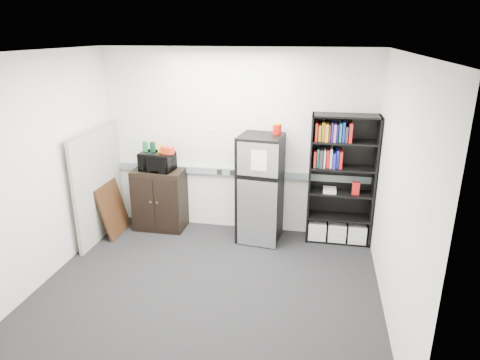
{
  "coord_description": "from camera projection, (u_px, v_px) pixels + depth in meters",
  "views": [
    {
      "loc": [
        1.19,
        -4.24,
        2.89
      ],
      "look_at": [
        0.21,
        0.9,
        1.07
      ],
      "focal_mm": 32.0,
      "sensor_mm": 36.0,
      "label": 1
    }
  ],
  "objects": [
    {
      "name": "floor",
      "position": [
        208.0,
        288.0,
        5.09
      ],
      "size": [
        4.0,
        4.0,
        0.0
      ],
      "primitive_type": "plane",
      "color": "black",
      "rests_on": "ground"
    },
    {
      "name": "wall_back",
      "position": [
        236.0,
        143.0,
        6.27
      ],
      "size": [
        4.0,
        0.02,
        2.7
      ],
      "primitive_type": "cube",
      "color": "white",
      "rests_on": "floor"
    },
    {
      "name": "wall_right",
      "position": [
        398.0,
        194.0,
        4.29
      ],
      "size": [
        0.02,
        3.5,
        2.7
      ],
      "primitive_type": "cube",
      "color": "white",
      "rests_on": "floor"
    },
    {
      "name": "wall_left",
      "position": [
        40.0,
        171.0,
        5.0
      ],
      "size": [
        0.02,
        3.5,
        2.7
      ],
      "primitive_type": "cube",
      "color": "white",
      "rests_on": "floor"
    },
    {
      "name": "ceiling",
      "position": [
        202.0,
        52.0,
        4.2
      ],
      "size": [
        4.0,
        3.5,
        0.02
      ],
      "primitive_type": "cube",
      "color": "white",
      "rests_on": "wall_back"
    },
    {
      "name": "electrical_raceway",
      "position": [
        236.0,
        172.0,
        6.39
      ],
      "size": [
        3.92,
        0.05,
        0.1
      ],
      "primitive_type": "cube",
      "color": "gray",
      "rests_on": "wall_back"
    },
    {
      "name": "wall_note",
      "position": [
        213.0,
        128.0,
        6.26
      ],
      "size": [
        0.14,
        0.0,
        0.1
      ],
      "primitive_type": "cube",
      "color": "white",
      "rests_on": "wall_back"
    },
    {
      "name": "bookshelf",
      "position": [
        341.0,
        181.0,
        5.97
      ],
      "size": [
        0.9,
        0.34,
        1.85
      ],
      "color": "black",
      "rests_on": "floor"
    },
    {
      "name": "cubicle_partition",
      "position": [
        98.0,
        184.0,
        6.16
      ],
      "size": [
        0.06,
        1.3,
        1.62
      ],
      "color": "#9B9889",
      "rests_on": "floor"
    },
    {
      "name": "cabinet",
      "position": [
        160.0,
        199.0,
        6.53
      ],
      "size": [
        0.75,
        0.5,
        0.94
      ],
      "color": "black",
      "rests_on": "floor"
    },
    {
      "name": "microwave",
      "position": [
        157.0,
        161.0,
        6.32
      ],
      "size": [
        0.52,
        0.38,
        0.27
      ],
      "primitive_type": "imported",
      "rotation": [
        0.0,
        0.0,
        -0.1
      ],
      "color": "black",
      "rests_on": "cabinet"
    },
    {
      "name": "snack_box_a",
      "position": [
        145.0,
        147.0,
        6.31
      ],
      "size": [
        0.07,
        0.06,
        0.15
      ],
      "primitive_type": "cube",
      "rotation": [
        0.0,
        0.0,
        0.09
      ],
      "color": "#1A5B2C",
      "rests_on": "microwave"
    },
    {
      "name": "snack_box_b",
      "position": [
        153.0,
        147.0,
        6.29
      ],
      "size": [
        0.08,
        0.07,
        0.15
      ],
      "primitive_type": "cube",
      "rotation": [
        0.0,
        0.0,
        -0.34
      ],
      "color": "#0B331D",
      "rests_on": "microwave"
    },
    {
      "name": "snack_box_c",
      "position": [
        160.0,
        148.0,
        6.27
      ],
      "size": [
        0.08,
        0.07,
        0.14
      ],
      "primitive_type": "cube",
      "rotation": [
        0.0,
        0.0,
        0.28
      ],
      "color": "gold",
      "rests_on": "microwave"
    },
    {
      "name": "snack_bag",
      "position": [
        168.0,
        150.0,
        6.21
      ],
      "size": [
        0.2,
        0.15,
        0.1
      ],
      "primitive_type": "cube",
      "rotation": [
        0.0,
        0.0,
        -0.32
      ],
      "color": "red",
      "rests_on": "microwave"
    },
    {
      "name": "refrigerator",
      "position": [
        260.0,
        189.0,
        6.08
      ],
      "size": [
        0.64,
        0.67,
        1.55
      ],
      "rotation": [
        0.0,
        0.0,
        -0.11
      ],
      "color": "black",
      "rests_on": "floor"
    },
    {
      "name": "coffee_can",
      "position": [
        277.0,
        128.0,
        5.88
      ],
      "size": [
        0.13,
        0.13,
        0.17
      ],
      "color": "#AF1008",
      "rests_on": "refrigerator"
    },
    {
      "name": "framed_poster",
      "position": [
        113.0,
        208.0,
        6.37
      ],
      "size": [
        0.23,
        0.62,
        0.78
      ],
      "rotation": [
        0.0,
        -0.25,
        0.0
      ],
      "color": "black",
      "rests_on": "floor"
    }
  ]
}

